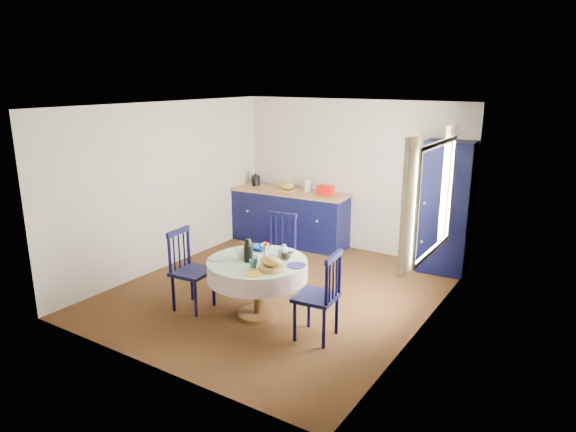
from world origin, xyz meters
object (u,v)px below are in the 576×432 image
object	(u,v)px
chair_right	(320,295)
cobalt_bowl	(260,248)
dining_table	(258,270)
chair_left	(190,269)
mug_a	(243,255)
mug_d	(265,248)
mug_b	(253,264)
mug_c	(286,256)
pantry_cabinet	(446,208)
kitchen_counter	(290,216)
chair_far	(277,252)

from	to	relation	value
chair_right	cobalt_bowl	distance (m)	1.18
dining_table	chair_left	distance (m)	0.92
mug_a	mug_d	xyz separation A→B (m)	(0.07, 0.36, -0.00)
chair_left	mug_b	bearing A→B (deg)	-93.11
chair_left	mug_d	distance (m)	0.98
mug_a	mug_c	bearing A→B (deg)	29.21
dining_table	chair_left	world-z (taller)	chair_left
pantry_cabinet	mug_a	xyz separation A→B (m)	(-1.62, -2.79, -0.20)
kitchen_counter	dining_table	world-z (taller)	kitchen_counter
chair_left	chair_far	bearing A→B (deg)	-32.79
chair_right	mug_a	distance (m)	1.11
chair_far	chair_right	size ratio (longest dim) A/B	1.03
kitchen_counter	mug_a	world-z (taller)	kitchen_counter
pantry_cabinet	chair_far	world-z (taller)	pantry_cabinet
chair_left	mug_b	world-z (taller)	chair_left
kitchen_counter	mug_c	size ratio (longest dim) A/B	17.72
dining_table	mug_d	world-z (taller)	dining_table
mug_a	kitchen_counter	bearing A→B (deg)	111.12
cobalt_bowl	kitchen_counter	bearing A→B (deg)	113.92
mug_b	mug_d	distance (m)	0.58
pantry_cabinet	chair_right	distance (m)	2.91
kitchen_counter	mug_b	size ratio (longest dim) A/B	21.22
pantry_cabinet	chair_left	bearing A→B (deg)	-132.47
mug_a	mug_c	xyz separation A→B (m)	(0.46, 0.25, -0.00)
pantry_cabinet	cobalt_bowl	world-z (taller)	pantry_cabinet
pantry_cabinet	chair_right	world-z (taller)	pantry_cabinet
mug_a	chair_far	bearing A→B (deg)	96.61
mug_c	mug_d	xyz separation A→B (m)	(-0.39, 0.11, 0.00)
mug_d	mug_b	bearing A→B (deg)	-67.71
dining_table	cobalt_bowl	world-z (taller)	dining_table
mug_d	cobalt_bowl	xyz separation A→B (m)	(-0.07, -0.00, -0.02)
mug_b	cobalt_bowl	size ratio (longest dim) A/B	0.44
chair_far	mug_b	size ratio (longest dim) A/B	10.35
kitchen_counter	dining_table	xyz separation A→B (m)	(1.23, -2.65, 0.12)
dining_table	cobalt_bowl	xyz separation A→B (m)	(-0.20, 0.32, 0.15)
dining_table	mug_d	xyz separation A→B (m)	(-0.12, 0.32, 0.17)
pantry_cabinet	chair_right	bearing A→B (deg)	-105.77
dining_table	chair_far	xyz separation A→B (m)	(-0.30, 0.86, -0.08)
chair_far	mug_c	size ratio (longest dim) A/B	8.64
mug_b	cobalt_bowl	xyz separation A→B (m)	(-0.29, 0.54, -0.02)
chair_right	mug_c	distance (m)	0.73
kitchen_counter	pantry_cabinet	size ratio (longest dim) A/B	1.10
dining_table	mug_d	bearing A→B (deg)	111.35
pantry_cabinet	mug_d	bearing A→B (deg)	-127.54
mug_b	mug_c	world-z (taller)	mug_c
chair_left	cobalt_bowl	world-z (taller)	chair_left
dining_table	mug_c	distance (m)	0.38
pantry_cabinet	dining_table	bearing A→B (deg)	-122.41
chair_far	mug_c	xyz separation A→B (m)	(0.56, -0.64, 0.24)
kitchen_counter	mug_a	xyz separation A→B (m)	(1.04, -2.69, 0.29)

